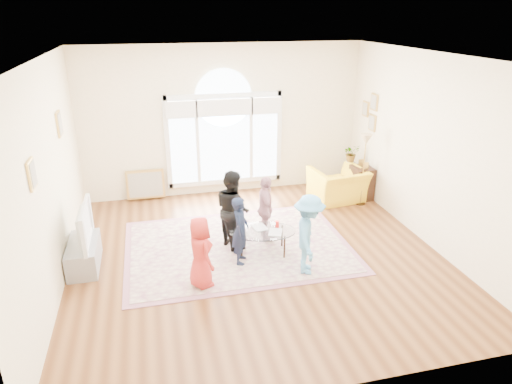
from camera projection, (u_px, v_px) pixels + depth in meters
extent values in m
plane|color=#522C13|center=(257.00, 255.00, 7.62)|extent=(6.00, 6.00, 0.00)
plane|color=#FFEEC6|center=(224.00, 121.00, 9.73)|extent=(6.00, 0.00, 6.00)
plane|color=#FFEEC6|center=(332.00, 261.00, 4.32)|extent=(6.00, 0.00, 6.00)
plane|color=#FFEEC6|center=(49.00, 180.00, 6.37)|extent=(0.00, 6.00, 6.00)
plane|color=#FFEEC6|center=(430.00, 151.00, 7.68)|extent=(0.00, 6.00, 6.00)
plane|color=white|center=(257.00, 57.00, 6.43)|extent=(6.00, 6.00, 0.00)
cube|color=white|center=(226.00, 181.00, 10.20)|extent=(2.50, 0.08, 0.10)
cube|color=white|center=(223.00, 96.00, 9.49)|extent=(2.50, 0.08, 0.10)
cube|color=white|center=(167.00, 143.00, 9.58)|extent=(0.10, 0.08, 2.00)
cube|color=white|center=(279.00, 136.00, 10.11)|extent=(0.10, 0.08, 2.00)
cube|color=#C6E2FF|center=(183.00, 142.00, 9.65)|extent=(0.55, 0.02, 1.80)
cube|color=#C6E2FF|center=(265.00, 137.00, 10.04)|extent=(0.55, 0.02, 1.80)
cube|color=#C6E2FF|center=(225.00, 140.00, 9.85)|extent=(1.10, 0.02, 1.80)
cylinder|color=#C6E2FF|center=(224.00, 98.00, 9.51)|extent=(1.20, 0.02, 1.20)
cube|color=white|center=(198.00, 142.00, 9.71)|extent=(0.07, 0.04, 1.80)
cube|color=white|center=(251.00, 138.00, 9.96)|extent=(0.07, 0.04, 1.80)
cube|color=white|center=(181.00, 109.00, 9.31)|extent=(0.65, 0.12, 0.35)
cube|color=white|center=(224.00, 107.00, 9.50)|extent=(1.20, 0.12, 0.35)
cube|color=white|center=(266.00, 105.00, 9.70)|extent=(0.65, 0.12, 0.35)
cube|color=tan|center=(59.00, 124.00, 7.36)|extent=(0.03, 0.34, 0.40)
cube|color=#ADA38E|center=(60.00, 124.00, 7.37)|extent=(0.01, 0.28, 0.34)
cube|color=tan|center=(32.00, 174.00, 5.42)|extent=(0.03, 0.30, 0.36)
cube|color=#ADA38E|center=(33.00, 174.00, 5.42)|extent=(0.01, 0.24, 0.30)
cube|color=tan|center=(374.00, 102.00, 9.36)|extent=(0.03, 0.28, 0.34)
cube|color=#ADA38E|center=(373.00, 102.00, 9.35)|extent=(0.01, 0.22, 0.28)
cube|color=tan|center=(372.00, 123.00, 9.52)|extent=(0.03, 0.28, 0.34)
cube|color=#ADA38E|center=(372.00, 123.00, 9.51)|extent=(0.01, 0.22, 0.28)
cube|color=tan|center=(366.00, 109.00, 9.75)|extent=(0.03, 0.26, 0.32)
cube|color=#ADA38E|center=(365.00, 109.00, 9.75)|extent=(0.01, 0.20, 0.26)
cube|color=beige|center=(238.00, 246.00, 7.89)|extent=(3.60, 2.60, 0.02)
cube|color=#955D6F|center=(238.00, 246.00, 7.89)|extent=(3.80, 2.80, 0.01)
cube|color=gray|center=(84.00, 255.00, 7.22)|extent=(0.45, 1.00, 0.42)
imported|color=black|center=(79.00, 225.00, 7.02)|extent=(0.14, 1.07, 0.62)
cube|color=#5298CA|center=(85.00, 225.00, 7.04)|extent=(0.02, 0.88, 0.50)
ellipsoid|color=silver|center=(263.00, 231.00, 7.54)|extent=(1.21, 0.90, 0.02)
cylinder|color=black|center=(282.00, 236.00, 7.82)|extent=(0.03, 0.03, 0.40)
cylinder|color=black|center=(241.00, 237.00, 7.79)|extent=(0.03, 0.03, 0.40)
cylinder|color=black|center=(284.00, 248.00, 7.45)|extent=(0.03, 0.03, 0.40)
cylinder|color=black|center=(242.00, 249.00, 7.42)|extent=(0.03, 0.03, 0.40)
imported|color=#B2A58C|center=(253.00, 229.00, 7.57)|extent=(0.26, 0.32, 0.03)
imported|color=#B2A58C|center=(269.00, 232.00, 7.46)|extent=(0.30, 0.35, 0.02)
cylinder|color=red|center=(277.00, 224.00, 7.61)|extent=(0.07, 0.07, 0.12)
imported|color=yellow|center=(338.00, 185.00, 9.68)|extent=(1.19, 1.08, 0.70)
cube|color=black|center=(361.00, 183.00, 9.81)|extent=(0.40, 0.50, 0.70)
cylinder|color=black|center=(360.00, 203.00, 9.62)|extent=(0.20, 0.20, 0.02)
cylinder|color=#AB8439|center=(363.00, 174.00, 9.38)|extent=(0.02, 0.02, 1.35)
cone|color=#CCB284|center=(366.00, 140.00, 9.11)|extent=(0.27, 0.27, 0.22)
cylinder|color=white|center=(349.00, 176.00, 10.19)|extent=(0.20, 0.20, 0.70)
imported|color=#33722D|center=(351.00, 153.00, 9.99)|extent=(0.36, 0.32, 0.38)
cube|color=tan|center=(147.00, 199.00, 9.86)|extent=(0.80, 0.14, 0.62)
imported|color=red|center=(200.00, 252.00, 6.57)|extent=(0.50, 0.62, 1.09)
imported|color=#141B32|center=(240.00, 230.00, 7.19)|extent=(0.37, 0.47, 1.12)
imported|color=black|center=(233.00, 209.00, 7.69)|extent=(0.69, 0.78, 1.35)
imported|color=#C98C99|center=(266.00, 209.00, 7.90)|extent=(0.33, 0.71, 1.17)
imported|color=#57A5DD|center=(309.00, 234.00, 6.90)|extent=(0.70, 0.92, 1.27)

